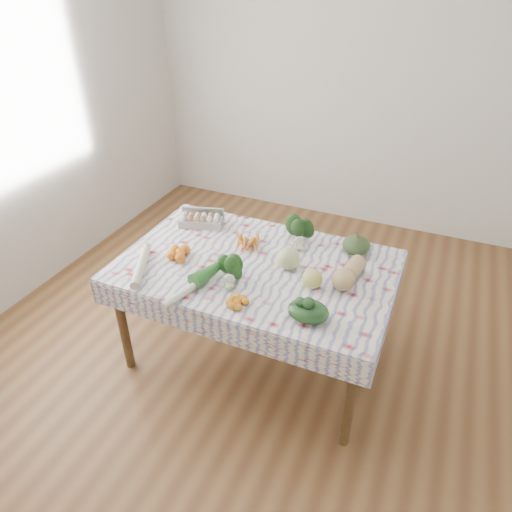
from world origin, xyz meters
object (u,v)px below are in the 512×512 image
(kabocha_squash, at_px, (356,245))
(cabbage, at_px, (288,259))
(dining_table, at_px, (256,275))
(butternut_squash, at_px, (349,272))
(grapefruit, at_px, (312,279))
(egg_carton, at_px, (201,221))

(kabocha_squash, relative_size, cabbage, 1.29)
(kabocha_squash, bearing_deg, dining_table, -145.07)
(cabbage, height_order, butternut_squash, cabbage)
(kabocha_squash, xyz_separation_m, butternut_squash, (0.03, -0.32, 0.01))
(butternut_squash, distance_m, grapefruit, 0.22)
(dining_table, relative_size, grapefruit, 13.91)
(egg_carton, height_order, grapefruit, grapefruit)
(grapefruit, bearing_deg, egg_carton, 158.30)
(egg_carton, bearing_deg, dining_table, -44.68)
(kabocha_squash, height_order, cabbage, cabbage)
(butternut_squash, relative_size, grapefruit, 2.50)
(grapefruit, bearing_deg, dining_table, 167.10)
(egg_carton, distance_m, grapefruit, 1.00)
(egg_carton, xyz_separation_m, kabocha_squash, (1.07, 0.09, 0.02))
(egg_carton, height_order, kabocha_squash, kabocha_squash)
(grapefruit, bearing_deg, kabocha_squash, 72.37)
(dining_table, height_order, butternut_squash, butternut_squash)
(dining_table, height_order, kabocha_squash, kabocha_squash)
(egg_carton, distance_m, butternut_squash, 1.13)
(dining_table, xyz_separation_m, kabocha_squash, (0.53, 0.37, 0.14))
(grapefruit, bearing_deg, butternut_squash, 37.58)
(egg_carton, height_order, butternut_squash, butternut_squash)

